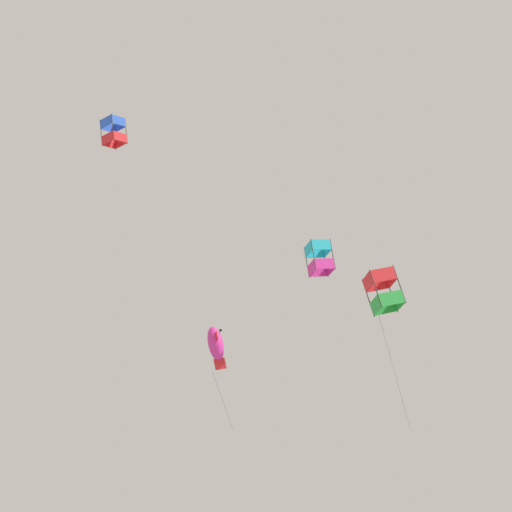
# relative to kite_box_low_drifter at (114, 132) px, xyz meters

# --- Properties ---
(kite_box_low_drifter) EXTENTS (1.26, 0.99, 1.67)m
(kite_box_low_drifter) POSITION_rel_kite_box_low_drifter_xyz_m (0.00, 0.00, 0.00)
(kite_box_low_drifter) COLOR blue
(kite_box_highest) EXTENTS (1.78, 1.71, 1.92)m
(kite_box_highest) POSITION_rel_kite_box_low_drifter_xyz_m (9.70, -6.10, -5.92)
(kite_box_highest) COLOR #1EB2C6
(kite_fish_upper_right) EXTENTS (1.85, 1.50, 5.63)m
(kite_fish_upper_right) POSITION_rel_kite_box_low_drifter_xyz_m (7.66, -0.42, -10.02)
(kite_fish_upper_right) COLOR #DB2D93
(kite_box_mid_left) EXTENTS (2.24, 2.16, 8.06)m
(kite_box_mid_left) POSITION_rel_kite_box_low_drifter_xyz_m (9.58, -10.11, -8.93)
(kite_box_mid_left) COLOR red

